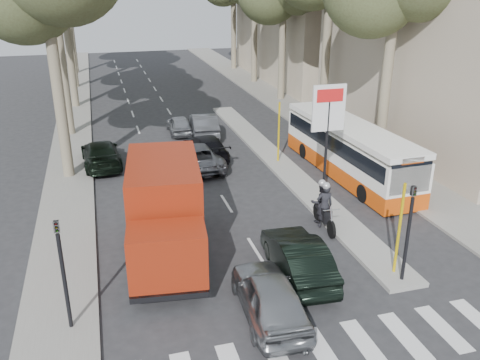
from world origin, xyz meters
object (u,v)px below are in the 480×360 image
object	(u,v)px
silver_hatchback	(270,296)
city_bus	(349,148)
motorcycle	(323,205)
dark_hatchback	(298,257)
red_truck	(165,211)

from	to	relation	value
silver_hatchback	city_bus	bearing A→B (deg)	-124.46
motorcycle	dark_hatchback	bearing A→B (deg)	-121.69
dark_hatchback	city_bus	size ratio (longest dim) A/B	0.42
silver_hatchback	red_truck	world-z (taller)	red_truck
silver_hatchback	motorcycle	size ratio (longest dim) A/B	1.77
silver_hatchback	city_bus	distance (m)	13.06
dark_hatchback	red_truck	world-z (taller)	red_truck
silver_hatchback	city_bus	world-z (taller)	city_bus
dark_hatchback	city_bus	xyz separation A→B (m)	(6.22, 8.44, 0.73)
red_truck	motorcycle	xyz separation A→B (m)	(6.64, 0.77, -0.94)
red_truck	motorcycle	size ratio (longest dim) A/B	2.85
red_truck	motorcycle	bearing A→B (deg)	13.42
silver_hatchback	dark_hatchback	size ratio (longest dim) A/B	0.97
dark_hatchback	city_bus	world-z (taller)	city_bus
silver_hatchback	motorcycle	xyz separation A→B (m)	(4.14, 5.26, 0.20)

